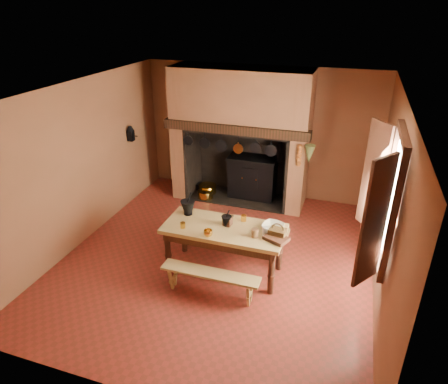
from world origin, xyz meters
name	(u,v)px	position (x,y,z in m)	size (l,w,h in m)	color
floor	(218,258)	(0.00, 0.00, 0.00)	(5.50, 5.50, 0.00)	maroon
ceiling	(217,92)	(0.00, 0.00, 2.80)	(5.50, 5.50, 0.00)	silver
back_wall	(260,132)	(0.00, 2.75, 1.40)	(5.00, 0.02, 2.80)	brown
wall_left	(81,164)	(-2.50, 0.00, 1.40)	(0.02, 5.50, 2.80)	brown
wall_right	(389,207)	(2.50, 0.00, 1.40)	(0.02, 5.50, 2.80)	brown
wall_front	(124,296)	(0.00, -2.75, 1.40)	(5.00, 0.02, 2.80)	brown
chimney_breast	(241,118)	(-0.30, 2.31, 1.81)	(2.95, 0.96, 2.80)	brown
iron_range	(253,177)	(-0.04, 2.45, 0.48)	(1.12, 0.55, 1.60)	black
hearth_pans	(206,191)	(-1.05, 2.22, 0.09)	(0.51, 0.62, 0.20)	gold
hanging_pans	(231,146)	(-0.34, 1.81, 1.36)	(1.92, 0.29, 0.27)	black
onion_string	(299,156)	(1.00, 1.79, 1.33)	(0.12, 0.10, 0.46)	#96481B
herb_bunch	(309,154)	(1.18, 1.79, 1.38)	(0.20, 0.20, 0.35)	#525729
window	(382,198)	(2.35, -0.40, 1.70)	(0.39, 1.75, 1.76)	white
wall_coffee_mill	(131,132)	(-2.42, 1.55, 1.52)	(0.23, 0.16, 0.31)	black
work_table	(224,234)	(0.20, -0.29, 0.68)	(1.87, 0.83, 0.81)	tan
bench_front	(210,278)	(0.20, -0.93, 0.31)	(1.47, 0.26, 0.41)	tan
bench_back	(235,231)	(0.20, 0.32, 0.38)	(1.82, 0.32, 0.51)	tan
mortar_large	(188,207)	(-0.48, -0.08, 0.94)	(0.24, 0.24, 0.40)	black
mortar_small	(226,220)	(0.23, -0.23, 0.90)	(0.16, 0.16, 0.28)	black
coffee_grinder	(228,221)	(0.24, -0.22, 0.88)	(0.17, 0.14, 0.19)	#3D1E13
brass_mug_a	(183,225)	(-0.39, -0.51, 0.86)	(0.08, 0.08, 0.09)	gold
brass_mug_b	(244,218)	(0.44, -0.01, 0.86)	(0.09, 0.09, 0.10)	gold
mixing_bowl	(273,227)	(0.93, -0.11, 0.85)	(0.33, 0.33, 0.08)	#C2BA95
stoneware_crock	(255,233)	(0.72, -0.41, 0.88)	(0.11, 0.11, 0.13)	#53351F
glass_jar	(265,231)	(0.86, -0.33, 0.88)	(0.08, 0.08, 0.15)	beige
wicker_basket	(278,233)	(1.04, -0.32, 0.89)	(0.27, 0.21, 0.23)	#432F14
wooden_tray	(276,238)	(1.04, -0.40, 0.84)	(0.33, 0.24, 0.06)	#3D1E13
brass_cup	(208,233)	(0.06, -0.61, 0.86)	(0.13, 0.13, 0.11)	gold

